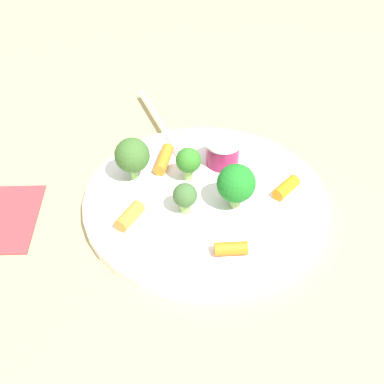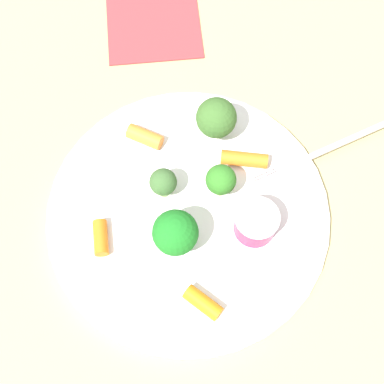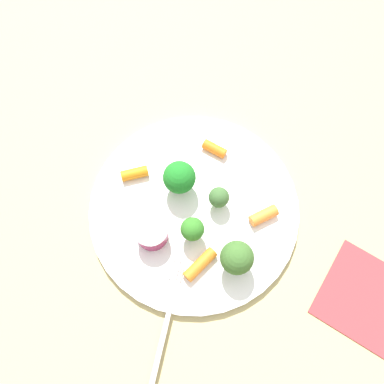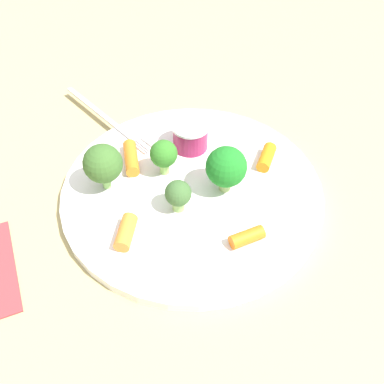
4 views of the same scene
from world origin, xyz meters
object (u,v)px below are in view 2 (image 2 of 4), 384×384
object	(u,v)px
sauce_cup	(256,223)
broccoli_floret_3	(175,233)
broccoli_floret_0	(163,183)
broccoli_floret_1	(221,180)
carrot_stick_2	(145,137)
broccoli_floret_2	(216,118)
carrot_stick_0	(244,159)
plate	(188,214)
carrot_stick_1	(101,239)
napkin	(151,2)
fork	(325,150)
carrot_stick_3	(203,303)

from	to	relation	value
sauce_cup	broccoli_floret_3	bearing A→B (deg)	82.14
broccoli_floret_0	broccoli_floret_1	xyz separation A→B (m)	(-0.02, -0.06, 0.01)
carrot_stick_2	broccoli_floret_1	bearing A→B (deg)	-146.66
broccoli_floret_2	carrot_stick_2	bearing A→B (deg)	75.82
carrot_stick_0	carrot_stick_2	world-z (taller)	same
plate	carrot_stick_1	distance (m)	0.10
broccoli_floret_2	broccoli_floret_1	bearing A→B (deg)	163.62
plate	broccoli_floret_3	bearing A→B (deg)	141.73
sauce_cup	broccoli_floret_2	distance (m)	0.12
plate	broccoli_floret_1	distance (m)	0.05
broccoli_floret_2	carrot_stick_0	world-z (taller)	broccoli_floret_2
broccoli_floret_3	carrot_stick_0	xyz separation A→B (m)	(0.07, -0.10, -0.03)
carrot_stick_1	carrot_stick_0	bearing A→B (deg)	-78.25
carrot_stick_0	plate	bearing A→B (deg)	114.16
broccoli_floret_3	carrot_stick_1	distance (m)	0.08
napkin	broccoli_floret_1	bearing A→B (deg)	177.34
fork	napkin	distance (m)	0.31
napkin	broccoli_floret_0	bearing A→B (deg)	165.24
broccoli_floret_2	napkin	world-z (taller)	broccoli_floret_2
carrot_stick_2	fork	distance (m)	0.20
plate	carrot_stick_3	world-z (taller)	carrot_stick_3
sauce_cup	fork	distance (m)	0.13
broccoli_floret_1	carrot_stick_1	size ratio (longest dim) A/B	1.25
broccoli_floret_3	carrot_stick_3	world-z (taller)	broccoli_floret_3
carrot_stick_2	napkin	world-z (taller)	carrot_stick_2
carrot_stick_1	carrot_stick_3	distance (m)	0.13
carrot_stick_3	napkin	xyz separation A→B (m)	(0.40, -0.07, -0.02)
broccoli_floret_0	carrot_stick_1	bearing A→B (deg)	112.04
sauce_cup	carrot_stick_3	size ratio (longest dim) A/B	1.16
broccoli_floret_1	carrot_stick_3	xyz separation A→B (m)	(-0.11, 0.06, -0.02)
carrot_stick_2	carrot_stick_0	bearing A→B (deg)	-123.68
plate	sauce_cup	xyz separation A→B (m)	(-0.04, -0.06, 0.02)
broccoli_floret_2	carrot_stick_2	xyz separation A→B (m)	(0.02, 0.08, -0.03)
broccoli_floret_0	carrot_stick_3	xyz separation A→B (m)	(-0.13, 0.00, -0.02)
plate	fork	bearing A→B (deg)	-84.00
carrot_stick_0	carrot_stick_2	distance (m)	0.11
plate	carrot_stick_1	xyz separation A→B (m)	(-0.00, 0.10, 0.01)
carrot_stick_0	napkin	bearing A→B (deg)	5.27
carrot_stick_0	fork	bearing A→B (deg)	-100.53
broccoli_floret_1	napkin	xyz separation A→B (m)	(0.29, -0.01, -0.04)
plate	carrot_stick_3	xyz separation A→B (m)	(-0.10, 0.02, 0.01)
carrot_stick_1	broccoli_floret_3	bearing A→B (deg)	-111.53
broccoli_floret_1	carrot_stick_1	xyz separation A→B (m)	(-0.01, 0.14, -0.02)
fork	plate	bearing A→B (deg)	96.00
broccoli_floret_1	carrot_stick_2	size ratio (longest dim) A/B	1.15
napkin	broccoli_floret_3	bearing A→B (deg)	166.75
carrot_stick_3	napkin	bearing A→B (deg)	-10.39
broccoli_floret_1	broccoli_floret_2	world-z (taller)	broccoli_floret_2
broccoli_floret_3	broccoli_floret_2	bearing A→B (deg)	-37.66
broccoli_floret_3	fork	size ratio (longest dim) A/B	0.31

